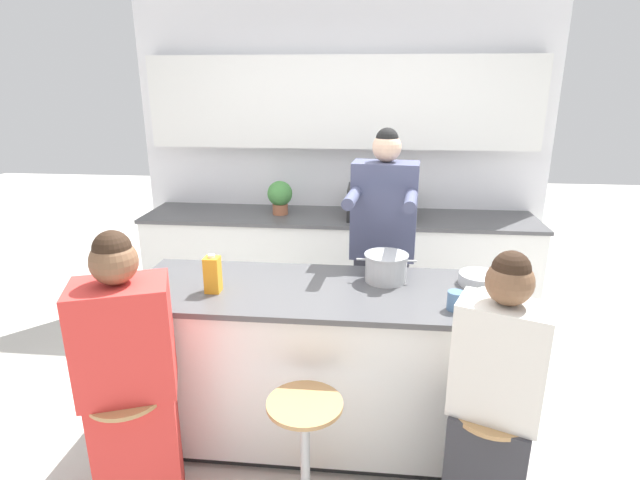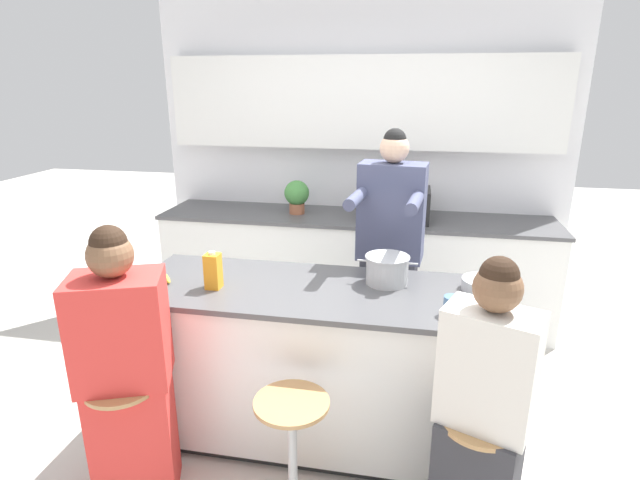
% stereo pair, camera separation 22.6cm
% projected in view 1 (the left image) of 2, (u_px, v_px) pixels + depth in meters
% --- Properties ---
extents(ground_plane, '(16.00, 16.00, 0.00)m').
position_uv_depth(ground_plane, '(319.00, 433.00, 2.96)').
color(ground_plane, beige).
extents(wall_back, '(3.55, 0.22, 2.70)m').
position_uv_depth(wall_back, '(342.00, 136.00, 4.32)').
color(wall_back, white).
rests_on(wall_back, ground_plane).
extents(back_counter, '(3.30, 0.65, 0.91)m').
position_uv_depth(back_counter, '(338.00, 266.00, 4.35)').
color(back_counter, white).
rests_on(back_counter, ground_plane).
extents(kitchen_island, '(2.04, 0.73, 0.93)m').
position_uv_depth(kitchen_island, '(319.00, 363.00, 2.82)').
color(kitchen_island, black).
rests_on(kitchen_island, ground_plane).
extents(bar_stool_leftmost, '(0.38, 0.38, 0.64)m').
position_uv_depth(bar_stool_leftmost, '(134.00, 452.00, 2.35)').
color(bar_stool_leftmost, tan).
rests_on(bar_stool_leftmost, ground_plane).
extents(bar_stool_center, '(0.38, 0.38, 0.64)m').
position_uv_depth(bar_stool_center, '(305.00, 460.00, 2.30)').
color(bar_stool_center, tan).
rests_on(bar_stool_center, ground_plane).
extents(bar_stool_rightmost, '(0.38, 0.38, 0.64)m').
position_uv_depth(bar_stool_rightmost, '(485.00, 470.00, 2.24)').
color(bar_stool_rightmost, tan).
rests_on(bar_stool_rightmost, ground_plane).
extents(person_cooking, '(0.46, 0.59, 1.73)m').
position_uv_depth(person_cooking, '(382.00, 266.00, 3.22)').
color(person_cooking, '#383842').
rests_on(person_cooking, ground_plane).
extents(person_wrapped_blanket, '(0.49, 0.41, 1.41)m').
position_uv_depth(person_wrapped_blanket, '(130.00, 385.00, 2.28)').
color(person_wrapped_blanket, red).
rests_on(person_wrapped_blanket, ground_plane).
extents(person_seated_near, '(0.42, 0.37, 1.37)m').
position_uv_depth(person_seated_near, '(493.00, 415.00, 2.14)').
color(person_seated_near, '#333338').
rests_on(person_seated_near, ground_plane).
extents(cooking_pot, '(0.33, 0.24, 0.16)m').
position_uv_depth(cooking_pot, '(386.00, 267.00, 2.76)').
color(cooking_pot, '#B7BABC').
rests_on(cooking_pot, kitchen_island).
extents(fruit_bowl, '(0.23, 0.23, 0.06)m').
position_uv_depth(fruit_bowl, '(480.00, 279.00, 2.72)').
color(fruit_bowl, '#B7BABC').
rests_on(fruit_bowl, kitchen_island).
extents(mixing_bowl_steel, '(0.18, 0.18, 0.07)m').
position_uv_depth(mixing_bowl_steel, '(494.00, 300.00, 2.45)').
color(mixing_bowl_steel, silver).
rests_on(mixing_bowl_steel, kitchen_island).
extents(coffee_cup_near, '(0.11, 0.08, 0.09)m').
position_uv_depth(coffee_cup_near, '(456.00, 301.00, 2.42)').
color(coffee_cup_near, '#4C7099').
rests_on(coffee_cup_near, kitchen_island).
extents(banana_bunch, '(0.15, 0.11, 0.05)m').
position_uv_depth(banana_bunch, '(157.00, 284.00, 2.68)').
color(banana_bunch, yellow).
rests_on(banana_bunch, kitchen_island).
extents(juice_carton, '(0.08, 0.08, 0.21)m').
position_uv_depth(juice_carton, '(213.00, 274.00, 2.61)').
color(juice_carton, gold).
rests_on(juice_carton, kitchen_island).
extents(microwave, '(0.53, 0.38, 0.26)m').
position_uv_depth(microwave, '(380.00, 203.00, 4.10)').
color(microwave, black).
rests_on(microwave, back_counter).
extents(potted_plant, '(0.21, 0.21, 0.29)m').
position_uv_depth(potted_plant, '(280.00, 196.00, 4.21)').
color(potted_plant, '#A86042').
rests_on(potted_plant, back_counter).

